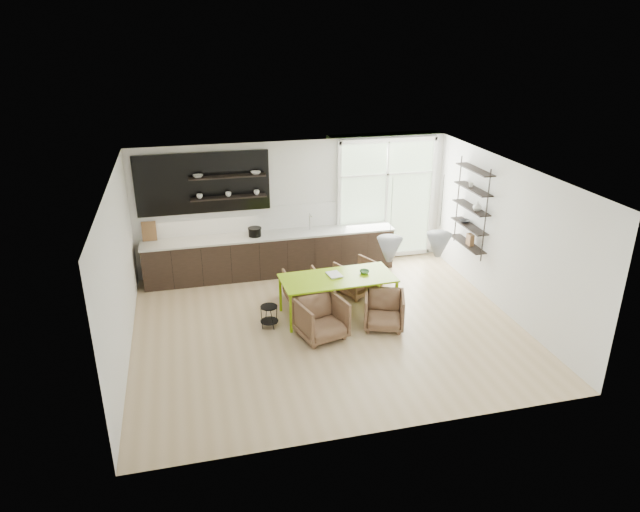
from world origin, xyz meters
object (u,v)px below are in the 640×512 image
Objects in this scene: dining_table at (338,280)px; armchair_back_right at (357,277)px; armchair_back_left at (302,285)px; wire_stool at (269,314)px; armchair_front_left at (321,318)px; armchair_front_right at (384,311)px.

dining_table reaches higher than armchair_back_right.
armchair_back_left is 1.27m from wire_stool.
armchair_back_right is 1.95m from armchair_front_left.
armchair_front_left is 1.21m from armchair_front_right.
armchair_front_left is at bearing 87.07° from armchair_back_left.
armchair_front_right is at bearing 68.20° from armchair_back_right.
armchair_back_left is 0.84× the size of armchair_front_left.
armchair_back_left is at bearing 121.42° from dining_table.
armchair_back_right is 1.50m from armchair_front_right.
wire_stool is at bearing 130.13° from armchair_front_left.
armchair_back_right reaches higher than armchair_front_right.
armchair_front_left reaches higher than armchair_front_right.
armchair_back_right is at bearing 26.34° from wire_stool.
armchair_front_left is 1.91× the size of wire_stool.
armchair_back_right is 0.94× the size of armchair_front_left.
dining_table is 2.70× the size of armchair_front_left.
armchair_front_left is at bearing -34.53° from wire_stool.
armchair_back_right is (0.65, 0.82, -0.38)m from dining_table.
armchair_back_right is at bearing 49.07° from dining_table.
dining_table is 0.98m from armchair_front_left.
armchair_front_right is (1.21, 0.07, -0.03)m from armchair_front_left.
dining_table reaches higher than armchair_back_left.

